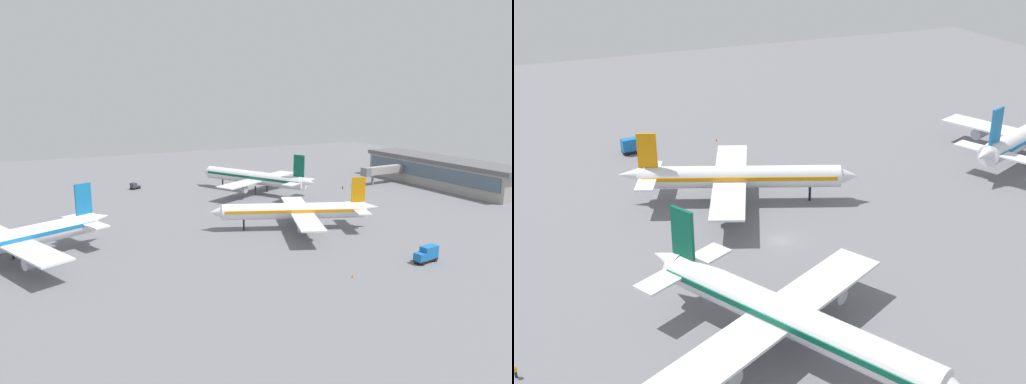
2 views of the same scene
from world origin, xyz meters
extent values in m
plane|color=slate|center=(0.00, 0.00, 0.00)|extent=(288.00, 288.00, 0.00)
cube|color=#9E9993|center=(8.02, -78.00, 4.35)|extent=(62.15, 14.41, 8.70)
cube|color=#4C6070|center=(8.02, -70.65, 5.59)|extent=(59.67, 0.30, 4.47)
cube|color=#59595B|center=(8.02, -78.00, 9.32)|extent=(64.64, 14.99, 1.49)
cylinder|color=white|center=(27.30, -11.11, 5.18)|extent=(36.70, 22.17, 4.32)
cone|color=white|center=(45.78, -1.33, 5.18)|extent=(5.73, 5.64, 4.10)
cone|color=white|center=(8.81, -20.89, 5.83)|extent=(6.38, 5.58, 3.45)
cube|color=#0C593F|center=(27.30, -11.11, 5.50)|extent=(35.35, 21.51, 0.78)
cube|color=white|center=(25.56, -12.03, 4.75)|extent=(22.98, 35.88, 0.39)
cylinder|color=#A5A8AD|center=(20.68, -2.80, 3.24)|extent=(5.62, 4.48, 2.37)
cylinder|color=#A5A8AD|center=(30.44, -21.25, 3.24)|extent=(5.62, 4.48, 2.37)
cube|color=white|center=(11.69, -19.37, 5.61)|extent=(10.08, 14.82, 0.31)
cube|color=#0C593F|center=(11.69, -19.37, 10.79)|extent=(3.55, 2.17, 6.91)
cylinder|color=black|center=(39.43, -4.69, 1.51)|extent=(0.52, 0.52, 3.02)
cylinder|color=black|center=(22.91, -9.53, 1.51)|extent=(0.52, 0.52, 3.02)
cylinder|color=black|center=(26.14, -15.63, 1.51)|extent=(0.52, 0.52, 3.02)
cylinder|color=white|center=(-14.17, 64.11, 5.19)|extent=(19.19, 37.93, 4.32)
cone|color=white|center=(-6.07, 44.78, 5.84)|extent=(5.28, 6.32, 3.46)
cube|color=#1972B2|center=(-14.17, 64.11, 5.51)|extent=(18.67, 36.51, 0.78)
cube|color=white|center=(-13.41, 62.29, 4.76)|extent=(36.88, 20.25, 0.39)
cylinder|color=#A5A8AD|center=(-23.06, 58.25, 3.24)|extent=(4.17, 5.63, 2.38)
cube|color=white|center=(-7.33, 47.79, 5.62)|extent=(15.14, 9.03, 0.31)
cube|color=#1972B2|center=(-7.33, 47.79, 10.81)|extent=(1.89, 3.66, 6.92)
cylinder|color=black|center=(-16.15, 59.87, 1.51)|extent=(0.52, 0.52, 3.03)
cylinder|color=black|center=(-9.76, 62.55, 1.51)|extent=(0.52, 0.52, 3.03)
cylinder|color=white|center=(-16.76, -0.64, 4.74)|extent=(17.09, 34.81, 3.95)
cone|color=white|center=(-9.60, 17.13, 4.74)|extent=(4.96, 5.07, 3.76)
cone|color=white|center=(-23.91, -18.41, 5.34)|extent=(4.78, 5.76, 3.16)
cube|color=orange|center=(-16.76, -0.64, 5.04)|extent=(16.62, 33.51, 0.71)
cube|color=white|center=(-17.43, -2.31, 4.35)|extent=(33.82, 18.08, 0.36)
cylinder|color=#A5A8AD|center=(-26.30, 1.26, 2.96)|extent=(3.76, 5.15, 2.17)
cylinder|color=#A5A8AD|center=(-8.56, -5.88, 2.96)|extent=(3.76, 5.15, 2.17)
cube|color=white|center=(-22.80, -15.65, 5.14)|extent=(13.87, 8.09, 0.28)
cube|color=orange|center=(-22.80, -15.65, 9.88)|extent=(1.68, 3.36, 6.33)
cylinder|color=black|center=(-12.06, 11.02, 1.38)|extent=(0.47, 0.47, 2.77)
cylinder|color=black|center=(-20.76, -2.13, 1.38)|extent=(0.47, 0.47, 2.77)
cylinder|color=black|center=(-14.90, -4.49, 1.38)|extent=(0.47, 0.47, 2.77)
cube|color=black|center=(51.00, 23.88, 0.55)|extent=(3.05, 3.70, 0.30)
cube|color=#333842|center=(50.71, 24.52, 1.50)|extent=(2.47, 2.42, 1.60)
cube|color=#3F596B|center=(50.38, 25.26, 1.82)|extent=(1.49, 0.73, 0.90)
cube|color=#333842|center=(51.37, 23.06, 0.95)|extent=(2.31, 2.06, 0.50)
cylinder|color=black|center=(49.68, 24.51, 0.40)|extent=(0.60, 0.85, 0.80)
cylinder|color=black|center=(51.41, 25.30, 0.40)|extent=(0.60, 0.85, 0.80)
cylinder|color=black|center=(50.60, 22.47, 0.40)|extent=(0.60, 0.85, 0.80)
cylinder|color=black|center=(52.33, 23.25, 0.40)|extent=(0.60, 0.85, 0.80)
cube|color=black|center=(-49.06, -12.49, 0.55)|extent=(2.59, 5.79, 0.30)
cube|color=#1966B2|center=(-49.30, -10.61, 1.50)|extent=(2.11, 2.02, 1.60)
cube|color=#3F596B|center=(-49.40, -9.80, 1.82)|extent=(1.59, 0.28, 0.90)
cube|color=#1966B2|center=(-48.95, -13.38, 2.00)|extent=(2.36, 4.01, 2.60)
cylinder|color=black|center=(-50.25, -10.67, 0.40)|extent=(0.40, 0.83, 0.80)
cylinder|color=black|center=(-48.36, -10.43, 0.40)|extent=(0.40, 0.83, 0.80)
cylinder|color=black|center=(-49.76, -14.56, 0.40)|extent=(0.40, 0.83, 0.80)
cylinder|color=black|center=(-47.87, -14.32, 0.40)|extent=(0.40, 0.83, 0.80)
cylinder|color=#1E2338|center=(18.60, -41.85, 0.42)|extent=(0.45, 0.45, 0.85)
cylinder|color=yellow|center=(18.60, -41.85, 1.15)|extent=(0.54, 0.54, 0.60)
sphere|color=tan|center=(18.60, -41.85, 1.56)|extent=(0.22, 0.22, 0.22)
cylinder|color=yellow|center=(18.43, -41.68, 1.15)|extent=(0.10, 0.10, 0.54)
cylinder|color=yellow|center=(18.77, -42.02, 1.15)|extent=(0.10, 0.10, 0.54)
cube|color=#9E9993|center=(20.01, -61.79, 5.20)|extent=(4.13, 17.05, 2.80)
cylinder|color=slate|center=(19.47, -55.91, 1.90)|extent=(0.90, 0.90, 3.80)
cube|color=slate|center=(19.15, -52.39, 5.20)|extent=(3.33, 2.68, 3.08)
cone|color=#EA590C|center=(-49.07, 5.93, 0.30)|extent=(0.44, 0.44, 0.60)
camera|label=1|loc=(-116.26, 59.46, 34.30)|focal=33.62mm
camera|label=2|loc=(87.50, -39.67, 50.99)|focal=47.40mm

